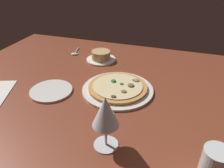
{
  "coord_description": "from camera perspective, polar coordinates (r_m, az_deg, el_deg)",
  "views": [
    {
      "loc": [
        26.79,
        -73.93,
        53.77
      ],
      "look_at": [
        2.4,
        0.44,
        7.0
      ],
      "focal_mm": 34.97,
      "sensor_mm": 36.0,
      "label": 1
    }
  ],
  "objects": [
    {
      "name": "dining_table",
      "position": [
        0.94,
        -1.47,
        -2.51
      ],
      "size": [
        150.0,
        110.0,
        4.0
      ],
      "primitive_type": "cube",
      "color": "brown",
      "rests_on": "ground"
    },
    {
      "name": "pizza_main",
      "position": [
        0.92,
        1.53,
        -1.09
      ],
      "size": [
        29.96,
        29.96,
        3.39
      ],
      "color": "silver",
      "rests_on": "dining_table"
    },
    {
      "name": "ramekin_on_saucer",
      "position": [
        1.19,
        -2.89,
        7.21
      ],
      "size": [
        15.82,
        15.82,
        5.28
      ],
      "color": "white",
      "rests_on": "dining_table"
    },
    {
      "name": "spoon",
      "position": [
        1.29,
        -9.6,
        8.03
      ],
      "size": [
        4.54,
        11.32,
        1.0
      ],
      "color": "silver",
      "rests_on": "dining_table"
    },
    {
      "name": "wine_glass_far",
      "position": [
        0.6,
        -1.72,
        -7.58
      ],
      "size": [
        7.75,
        7.75,
        17.55
      ],
      "color": "silver",
      "rests_on": "dining_table"
    },
    {
      "name": "side_plate",
      "position": [
        0.95,
        -15.6,
        -1.71
      ],
      "size": [
        17.65,
        17.65,
        0.9
      ],
      "primitive_type": "cylinder",
      "color": "silver",
      "rests_on": "dining_table"
    }
  ]
}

